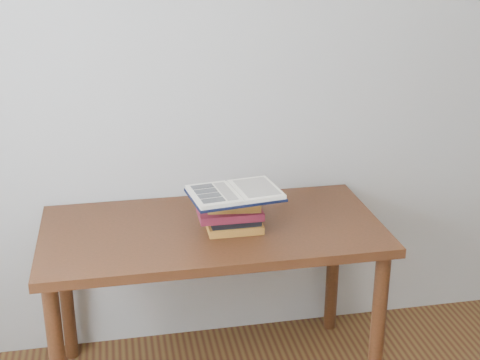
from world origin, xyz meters
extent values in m
cube|color=#B0AFA6|center=(0.00, 1.75, 1.30)|extent=(3.50, 0.04, 2.60)
cube|color=#4A2312|center=(-0.11, 1.38, 0.71)|extent=(1.37, 0.69, 0.04)
cylinder|color=#4A2312|center=(0.51, 1.10, 0.35)|extent=(0.06, 0.06, 0.69)
cylinder|color=#4A2312|center=(-0.74, 1.66, 0.35)|extent=(0.06, 0.06, 0.69)
cylinder|color=#4A2312|center=(0.51, 1.66, 0.35)|extent=(0.06, 0.06, 0.69)
cube|color=#AD6527|center=(-0.03, 1.35, 0.75)|extent=(0.22, 0.18, 0.03)
cube|color=black|center=(-0.03, 1.34, 0.78)|extent=(0.20, 0.14, 0.03)
cube|color=maroon|center=(-0.05, 1.33, 0.81)|extent=(0.25, 0.16, 0.03)
cube|color=#AD6527|center=(-0.03, 1.34, 0.84)|extent=(0.22, 0.16, 0.03)
cube|color=#AA7657|center=(-0.04, 1.34, 0.87)|extent=(0.24, 0.16, 0.03)
cube|color=black|center=(-0.03, 1.31, 0.89)|extent=(0.38, 0.29, 0.01)
cube|color=beige|center=(-0.12, 1.30, 0.90)|extent=(0.20, 0.25, 0.02)
cube|color=beige|center=(0.06, 1.32, 0.90)|extent=(0.20, 0.25, 0.02)
cylinder|color=beige|center=(-0.03, 1.31, 0.90)|extent=(0.04, 0.23, 0.01)
cube|color=black|center=(-0.15, 1.37, 0.91)|extent=(0.09, 0.05, 0.00)
cube|color=black|center=(-0.14, 1.32, 0.91)|extent=(0.09, 0.05, 0.00)
cube|color=black|center=(-0.14, 1.27, 0.91)|extent=(0.09, 0.05, 0.00)
cube|color=black|center=(-0.13, 1.22, 0.91)|extent=(0.09, 0.05, 0.00)
cube|color=#B8AD9F|center=(-0.07, 1.31, 0.91)|extent=(0.07, 0.19, 0.00)
cube|color=#B8AD9F|center=(0.06, 1.32, 0.91)|extent=(0.16, 0.21, 0.00)
camera|label=1|loc=(-0.47, -1.05, 1.87)|focal=50.00mm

